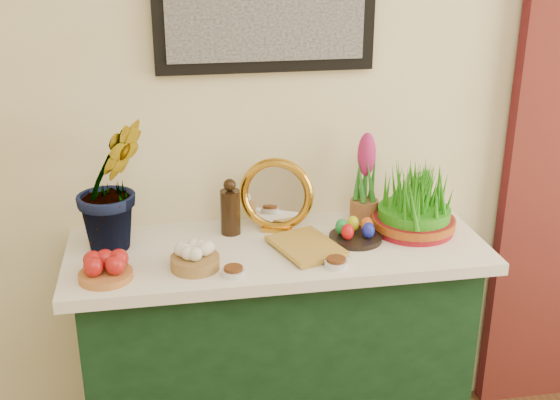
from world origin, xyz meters
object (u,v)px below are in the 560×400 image
object	(u,v)px
sideboard	(278,361)
wheatgrass_sabzeh	(415,203)
book	(281,251)
hyacinth_green	(110,164)
mirror	(276,196)

from	to	relation	value
sideboard	wheatgrass_sabzeh	size ratio (longest dim) A/B	4.47
book	wheatgrass_sabzeh	world-z (taller)	wheatgrass_sabzeh
book	wheatgrass_sabzeh	distance (m)	0.51
sideboard	book	world-z (taller)	book
hyacinth_green	wheatgrass_sabzeh	distance (m)	1.04
hyacinth_green	book	distance (m)	0.62
mirror	hyacinth_green	bearing A→B (deg)	-174.82
sideboard	mirror	world-z (taller)	mirror
hyacinth_green	book	size ratio (longest dim) A/B	2.38
wheatgrass_sabzeh	sideboard	bearing A→B (deg)	-176.56
book	wheatgrass_sabzeh	size ratio (longest dim) A/B	0.84
mirror	wheatgrass_sabzeh	distance (m)	0.48
book	sideboard	bearing A→B (deg)	70.23
sideboard	hyacinth_green	world-z (taller)	hyacinth_green
sideboard	wheatgrass_sabzeh	bearing A→B (deg)	3.44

